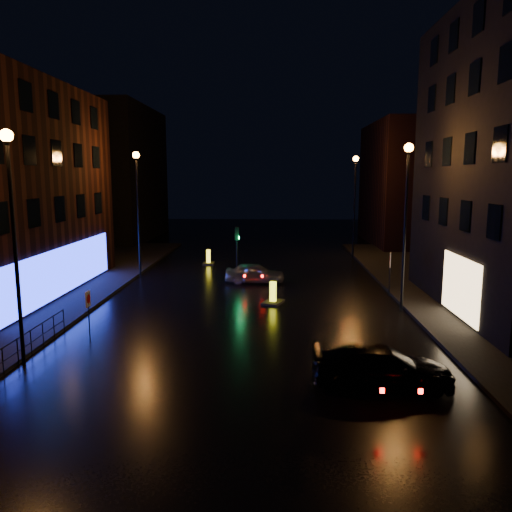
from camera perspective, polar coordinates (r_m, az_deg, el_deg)
The scene contains 17 objects.
ground at distance 20.19m, azimuth -1.69°, elevation -10.53°, with size 120.00×120.00×0.00m, color black.
pavement_left at distance 31.72m, azimuth -26.84°, elevation -4.09°, with size 12.00×44.00×0.15m, color black.
pavement_right at distance 30.57m, azimuth 26.71°, elevation -4.55°, with size 12.00×44.00×0.15m, color black.
building_far_left at distance 56.67m, azimuth -15.86°, elevation 9.01°, with size 8.00×16.00×14.00m, color black.
building_far_right at distance 52.79m, azimuth 17.33°, elevation 7.87°, with size 8.00×14.00×12.00m, color black.
street_lamp_lnear at distance 19.29m, azimuth -26.09°, elevation 4.54°, with size 0.44×0.44×8.37m.
street_lamp_lfar at distance 34.22m, azimuth -13.39°, elevation 6.83°, with size 0.44×0.44×8.37m.
street_lamp_rnear at distance 25.84m, azimuth 16.80°, elevation 6.02°, with size 0.44×0.44×8.37m.
street_lamp_rfar at distance 41.50m, azimuth 11.23°, elevation 7.27°, with size 0.44×0.44×8.37m.
traffic_signal at distance 33.66m, azimuth -2.17°, elevation -1.64°, with size 1.40×2.40×3.45m.
guard_railing at distance 21.11m, azimuth -24.36°, elevation -8.37°, with size 0.05×6.04×1.00m.
silver_hatchback at distance 31.93m, azimuth -0.13°, elevation -1.97°, with size 1.52×3.77×1.28m, color #B6BABF.
dark_sedan at distance 17.07m, azimuth 14.23°, elevation -12.21°, with size 1.85×4.56×1.32m, color black.
bollard_near at distance 26.96m, azimuth 1.95°, elevation -4.89°, with size 1.33×1.60×1.20m.
bollard_far at distance 38.98m, azimuth -5.45°, elevation -0.56°, with size 0.93×1.34×1.14m.
road_sign_left at distance 22.13m, azimuth -18.63°, elevation -5.12°, with size 0.07×0.49×2.04m.
road_sign_right at distance 29.37m, azimuth 15.08°, elevation -0.84°, with size 0.20×0.60×2.49m.
Camera 1 is at (1.28, -18.97, 6.80)m, focal length 35.00 mm.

